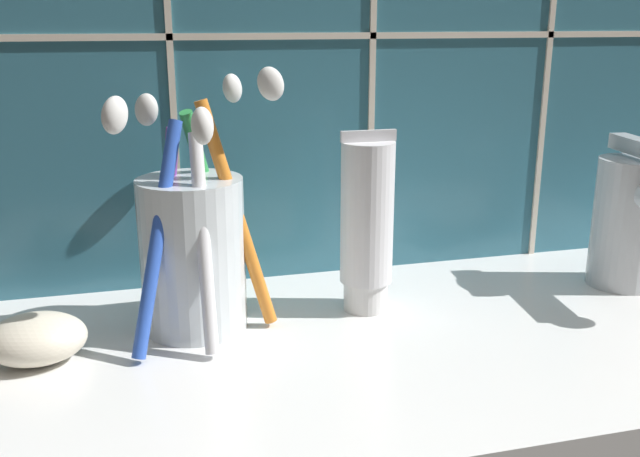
{
  "coord_description": "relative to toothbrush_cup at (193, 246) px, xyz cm",
  "views": [
    {
      "loc": [
        -17.41,
        -42.04,
        22.98
      ],
      "look_at": [
        -5.8,
        2.06,
        9.48
      ],
      "focal_mm": 40.0,
      "sensor_mm": 36.0,
      "label": 1
    }
  ],
  "objects": [
    {
      "name": "sink_counter",
      "position": [
        13.99,
        -5.07,
        -6.95
      ],
      "size": [
        63.66,
        28.37,
        2.0
      ],
      "primitive_type": "cube",
      "color": "white",
      "rests_on": "ground"
    },
    {
      "name": "toothbrush_cup",
      "position": [
        0.0,
        0.0,
        0.0
      ],
      "size": [
        12.2,
        14.0,
        18.21
      ],
      "color": "silver",
      "rests_on": "sink_counter"
    },
    {
      "name": "toothpaste_tube",
      "position": [
        12.52,
        0.07,
        0.69
      ],
      "size": [
        4.06,
        3.87,
        13.45
      ],
      "color": "white",
      "rests_on": "sink_counter"
    },
    {
      "name": "sink_faucet",
      "position": [
        34.28,
        -1.08,
        -0.14
      ],
      "size": [
        5.37,
        12.08,
        12.02
      ],
      "rotation": [
        0.0,
        0.0,
        -1.7
      ],
      "color": "silver",
      "rests_on": "sink_counter"
    },
    {
      "name": "soap_bar",
      "position": [
        -10.29,
        -2.83,
        -4.38
      ],
      "size": [
        6.25,
        5.12,
        3.13
      ],
      "primitive_type": "ellipsoid",
      "color": "silver",
      "rests_on": "sink_counter"
    }
  ]
}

